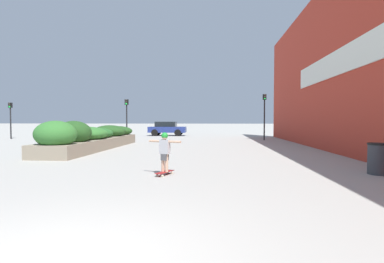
{
  "coord_description": "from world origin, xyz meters",
  "views": [
    {
      "loc": [
        1.74,
        -3.04,
        1.6
      ],
      "look_at": [
        0.19,
        17.07,
        0.86
      ],
      "focal_mm": 28.0,
      "sensor_mm": 36.0,
      "label": 1
    }
  ],
  "objects_px": {
    "skateboarder": "(165,148)",
    "traffic_light_far_left": "(10,114)",
    "traffic_light_right": "(264,109)",
    "skateboard": "(165,173)",
    "trash_bin": "(378,159)",
    "traffic_light_left": "(127,112)",
    "car_center_left": "(377,130)",
    "car_leftmost": "(167,128)"
  },
  "relations": [
    {
      "from": "traffic_light_right",
      "to": "skateboarder",
      "type": "bearing_deg",
      "value": -108.79
    },
    {
      "from": "traffic_light_left",
      "to": "traffic_light_far_left",
      "type": "relative_size",
      "value": 1.06
    },
    {
      "from": "traffic_light_far_left",
      "to": "skateboard",
      "type": "bearing_deg",
      "value": -44.67
    },
    {
      "from": "skateboard",
      "to": "car_center_left",
      "type": "height_order",
      "value": "car_center_left"
    },
    {
      "from": "trash_bin",
      "to": "traffic_light_far_left",
      "type": "bearing_deg",
      "value": 145.52
    },
    {
      "from": "car_center_left",
      "to": "traffic_light_right",
      "type": "bearing_deg",
      "value": 109.49
    },
    {
      "from": "car_leftmost",
      "to": "traffic_light_far_left",
      "type": "bearing_deg",
      "value": -62.89
    },
    {
      "from": "skateboard",
      "to": "traffic_light_left",
      "type": "relative_size",
      "value": 0.24
    },
    {
      "from": "trash_bin",
      "to": "traffic_light_right",
      "type": "distance_m",
      "value": 15.6
    },
    {
      "from": "skateboarder",
      "to": "traffic_light_far_left",
      "type": "xyz_separation_m",
      "value": [
        -16.28,
        16.1,
        1.37
      ]
    },
    {
      "from": "traffic_light_right",
      "to": "traffic_light_far_left",
      "type": "relative_size",
      "value": 1.18
    },
    {
      "from": "traffic_light_right",
      "to": "traffic_light_left",
      "type": "bearing_deg",
      "value": -177.88
    },
    {
      "from": "car_leftmost",
      "to": "traffic_light_left",
      "type": "relative_size",
      "value": 1.16
    },
    {
      "from": "skateboarder",
      "to": "car_leftmost",
      "type": "distance_m",
      "value": 22.88
    },
    {
      "from": "skateboarder",
      "to": "traffic_light_left",
      "type": "height_order",
      "value": "traffic_light_left"
    },
    {
      "from": "skateboard",
      "to": "traffic_light_left",
      "type": "xyz_separation_m",
      "value": [
        -5.83,
        15.63,
        2.22
      ]
    },
    {
      "from": "skateboard",
      "to": "traffic_light_right",
      "type": "xyz_separation_m",
      "value": [
        5.46,
        16.04,
        2.45
      ]
    },
    {
      "from": "trash_bin",
      "to": "traffic_light_far_left",
      "type": "xyz_separation_m",
      "value": [
        -22.57,
        15.5,
        1.71
      ]
    },
    {
      "from": "skateboard",
      "to": "trash_bin",
      "type": "xyz_separation_m",
      "value": [
        6.29,
        0.6,
        0.39
      ]
    },
    {
      "from": "car_leftmost",
      "to": "traffic_light_right",
      "type": "xyz_separation_m",
      "value": [
        9.04,
        -6.56,
        1.74
      ]
    },
    {
      "from": "traffic_light_left",
      "to": "skateboard",
      "type": "bearing_deg",
      "value": -69.55
    },
    {
      "from": "traffic_light_right",
      "to": "skateboard",
      "type": "bearing_deg",
      "value": -108.79
    },
    {
      "from": "car_leftmost",
      "to": "traffic_light_left",
      "type": "height_order",
      "value": "traffic_light_left"
    },
    {
      "from": "skateboarder",
      "to": "traffic_light_far_left",
      "type": "height_order",
      "value": "traffic_light_far_left"
    },
    {
      "from": "car_leftmost",
      "to": "skateboarder",
      "type": "bearing_deg",
      "value": 9.02
    },
    {
      "from": "skateboard",
      "to": "traffic_light_left",
      "type": "height_order",
      "value": "traffic_light_left"
    },
    {
      "from": "traffic_light_left",
      "to": "car_leftmost",
      "type": "bearing_deg",
      "value": 72.19
    },
    {
      "from": "traffic_light_left",
      "to": "traffic_light_right",
      "type": "xyz_separation_m",
      "value": [
        11.28,
        0.42,
        0.24
      ]
    },
    {
      "from": "skateboarder",
      "to": "car_center_left",
      "type": "height_order",
      "value": "car_center_left"
    },
    {
      "from": "skateboarder",
      "to": "traffic_light_right",
      "type": "height_order",
      "value": "traffic_light_right"
    },
    {
      "from": "traffic_light_left",
      "to": "traffic_light_far_left",
      "type": "bearing_deg",
      "value": 177.42
    },
    {
      "from": "skateboarder",
      "to": "traffic_light_right",
      "type": "xyz_separation_m",
      "value": [
        5.46,
        16.04,
        1.72
      ]
    },
    {
      "from": "traffic_light_right",
      "to": "traffic_light_far_left",
      "type": "bearing_deg",
      "value": 179.86
    },
    {
      "from": "skateboard",
      "to": "traffic_light_far_left",
      "type": "distance_m",
      "value": 22.99
    },
    {
      "from": "trash_bin",
      "to": "traffic_light_left",
      "type": "height_order",
      "value": "traffic_light_left"
    },
    {
      "from": "trash_bin",
      "to": "car_center_left",
      "type": "distance_m",
      "value": 21.63
    },
    {
      "from": "skateboard",
      "to": "skateboarder",
      "type": "relative_size",
      "value": 0.69
    },
    {
      "from": "skateboarder",
      "to": "traffic_light_left",
      "type": "bearing_deg",
      "value": 133.34
    },
    {
      "from": "skateboard",
      "to": "skateboarder",
      "type": "bearing_deg",
      "value": 112.89
    },
    {
      "from": "car_center_left",
      "to": "trash_bin",
      "type": "bearing_deg",
      "value": 152.81
    },
    {
      "from": "skateboarder",
      "to": "car_leftmost",
      "type": "xyz_separation_m",
      "value": [
        -3.59,
        22.6,
        -0.02
      ]
    },
    {
      "from": "traffic_light_far_left",
      "to": "car_center_left",
      "type": "bearing_deg",
      "value": 6.57
    }
  ]
}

